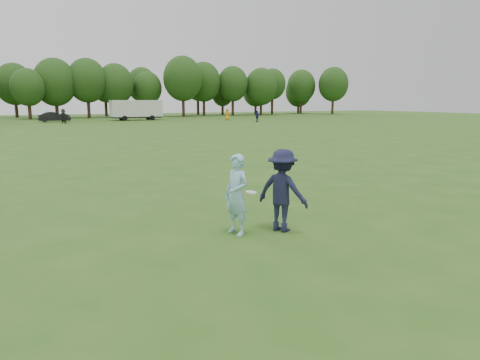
% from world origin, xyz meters
% --- Properties ---
extents(ground, '(200.00, 200.00, 0.00)m').
position_xyz_m(ground, '(0.00, 0.00, 0.00)').
color(ground, '#275518').
rests_on(ground, ground).
extents(thrower, '(0.62, 0.79, 1.89)m').
position_xyz_m(thrower, '(0.29, 0.39, 0.95)').
color(thrower, '#92CCE2').
rests_on(thrower, ground).
extents(defender, '(1.26, 1.47, 1.97)m').
position_xyz_m(defender, '(1.38, 0.12, 0.99)').
color(defender, '#191C38').
rests_on(defender, ground).
extents(player_far_b, '(0.67, 1.06, 1.68)m').
position_xyz_m(player_far_b, '(27.63, 46.85, 0.84)').
color(player_far_b, navy).
rests_on(player_far_b, ground).
extents(player_far_c, '(1.06, 1.08, 1.87)m').
position_xyz_m(player_far_c, '(26.66, 54.78, 0.94)').
color(player_far_c, orange).
rests_on(player_far_c, ground).
extents(player_far_d, '(1.96, 1.28, 2.02)m').
position_xyz_m(player_far_d, '(1.99, 55.66, 1.01)').
color(player_far_d, '#292929').
rests_on(player_far_d, ground).
extents(car_f, '(4.50, 1.59, 1.48)m').
position_xyz_m(car_f, '(1.24, 61.25, 0.74)').
color(car_f, black).
rests_on(car_f, ground).
extents(field_cone, '(0.28, 0.28, 0.30)m').
position_xyz_m(field_cone, '(20.95, 38.52, 0.15)').
color(field_cone, '#E15D0B').
rests_on(field_cone, ground).
extents(disc_in_play, '(0.30, 0.30, 0.06)m').
position_xyz_m(disc_in_play, '(0.56, 0.18, 1.01)').
color(disc_in_play, white).
rests_on(disc_in_play, ground).
extents(cargo_trailer, '(9.00, 2.75, 3.20)m').
position_xyz_m(cargo_trailer, '(13.50, 61.25, 1.78)').
color(cargo_trailer, silver).
rests_on(cargo_trailer, ground).
extents(treeline, '(130.35, 18.39, 11.74)m').
position_xyz_m(treeline, '(2.81, 76.90, 6.26)').
color(treeline, '#332114').
rests_on(treeline, ground).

